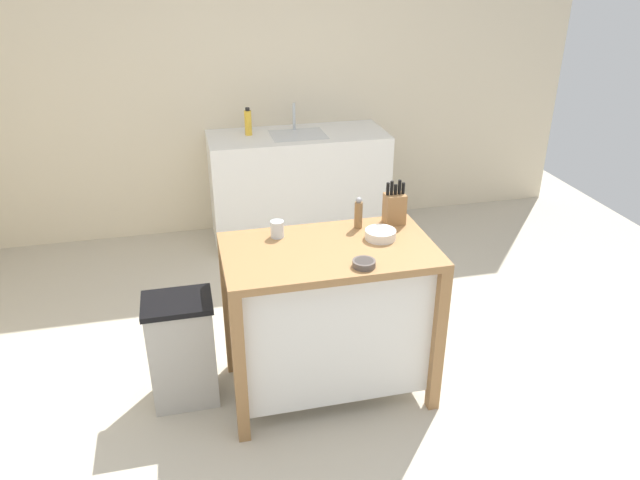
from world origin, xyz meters
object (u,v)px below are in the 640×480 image
Objects in this scene: sink_faucet at (294,116)px; trash_bin at (182,350)px; knife_block at (394,208)px; bowl_ceramic_wide at (380,234)px; drinking_cup at (277,229)px; bottle_spray_cleaner at (248,122)px; pepper_grinder at (358,214)px; bowl_ceramic_small at (364,263)px; kitchen_island at (329,313)px.

trash_bin is at bearing -116.40° from sink_faucet.
knife_block is 0.23m from bowl_ceramic_wide.
bottle_spray_cleaner reaches higher than drinking_cup.
pepper_grinder reaches higher than drinking_cup.
sink_faucet reaches higher than bowl_ceramic_small.
bottle_spray_cleaner is (-0.43, 2.05, 0.09)m from bowl_ceramic_wide.
bowl_ceramic_small is 0.51× the size of sink_faucet.
bowl_ceramic_wide is at bearing -88.87° from sink_faucet.
bottle_spray_cleaner is (-0.39, -0.08, -0.01)m from sink_faucet.
bowl_ceramic_wide is 1.23m from trash_bin.
trash_bin is (-0.78, 0.10, -0.18)m from kitchen_island.
bowl_ceramic_small is 2.40m from sink_faucet.
kitchen_island is 0.53m from drinking_cup.
bottle_spray_cleaner is (-0.56, 1.87, 0.02)m from knife_block.
bowl_ceramic_small reaches higher than trash_bin.
kitchen_island is 0.51m from bowl_ceramic_wide.
pepper_grinder is 1.19m from trash_bin.
knife_block is 0.21m from pepper_grinder.
sink_faucet is (1.03, 2.07, 0.69)m from trash_bin.
kitchen_island is 0.81m from trash_bin.
knife_block is 0.40× the size of trash_bin.
sink_faucet is at bearing 95.17° from knife_block.
pepper_grinder is (-0.07, 0.16, 0.06)m from bowl_ceramic_wide.
knife_block reaches higher than sink_faucet.
bowl_ceramic_wide is 0.26× the size of trash_bin.
knife_block is 0.66m from drinking_cup.
bowl_ceramic_small is 0.51× the size of bottle_spray_cleaner.
knife_block reaches higher than bowl_ceramic_small.
bowl_ceramic_wide is 0.73× the size of bottle_spray_cleaner.
bowl_ceramic_small is at bearing -93.15° from sink_faucet.
bottle_spray_cleaner is (0.09, 1.90, 0.07)m from drinking_cup.
trash_bin is at bearing -174.02° from pepper_grinder.
drinking_cup is (-0.52, 0.15, 0.02)m from bowl_ceramic_wide.
pepper_grinder is at bearing 43.51° from kitchen_island.
bowl_ceramic_small is at bearing -20.09° from trash_bin.
pepper_grinder reaches higher than kitchen_island.
bowl_ceramic_wide reaches higher than kitchen_island.
drinking_cup is at bearing 140.83° from kitchen_island.
knife_block is 1.14× the size of sink_faucet.
bowl_ceramic_small is at bearing -83.69° from bottle_spray_cleaner.
kitchen_island is 0.68m from knife_block.
bottle_spray_cleaner is (-0.36, 1.89, 0.03)m from pepper_grinder.
bottle_spray_cleaner reaches higher than kitchen_island.
bowl_ceramic_small is at bearing -122.42° from bowl_ceramic_wide.
sink_faucet is at bearing 63.60° from trash_bin.
knife_block is at bearing 5.62° from trash_bin.
drinking_cup reaches higher than bowl_ceramic_small.
trash_bin is 2.20m from bottle_spray_cleaner.
kitchen_island is at bearing -136.49° from pepper_grinder.
kitchen_island reaches higher than trash_bin.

